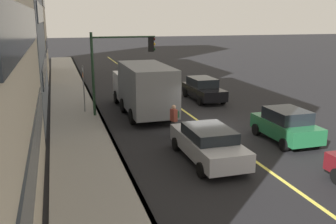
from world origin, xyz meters
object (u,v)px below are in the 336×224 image
at_px(pedestrian_with_backpack, 174,118).
at_px(traffic_light_mast, 119,59).
at_px(car_green, 286,125).
at_px(car_silver, 208,143).
at_px(car_black, 203,89).
at_px(street_sign_post, 84,86).
at_px(truck_gray, 143,87).

distance_m(pedestrian_with_backpack, traffic_light_mast, 5.88).
height_order(car_green, pedestrian_with_backpack, pedestrian_with_backpack).
height_order(car_green, car_silver, car_green).
bearing_deg(car_black, street_sign_post, 101.07).
relative_size(car_green, pedestrian_with_backpack, 2.31).
height_order(car_black, truck_gray, truck_gray).
height_order(truck_gray, traffic_light_mast, traffic_light_mast).
bearing_deg(car_silver, car_black, -20.89).
relative_size(car_silver, truck_gray, 0.58).
xyz_separation_m(car_silver, pedestrian_with_backpack, (3.61, 0.36, 0.18)).
bearing_deg(traffic_light_mast, pedestrian_with_backpack, -158.69).
height_order(car_black, street_sign_post, street_sign_post).
distance_m(car_silver, street_sign_post, 10.62).
xyz_separation_m(car_black, truck_gray, (-2.57, 5.07, 0.83)).
bearing_deg(car_black, truck_gray, 116.86).
distance_m(truck_gray, traffic_light_mast, 2.41).
bearing_deg(pedestrian_with_backpack, street_sign_post, 33.47).
xyz_separation_m(car_green, pedestrian_with_backpack, (2.30, 5.00, 0.13)).
xyz_separation_m(car_black, car_silver, (-11.34, 4.33, -0.06)).
bearing_deg(car_silver, car_green, -74.19).
height_order(pedestrian_with_backpack, traffic_light_mast, traffic_light_mast).
relative_size(truck_gray, traffic_light_mast, 1.61).
distance_m(pedestrian_with_backpack, street_sign_post, 7.28).
xyz_separation_m(car_green, car_silver, (-1.31, 4.64, -0.05)).
height_order(car_black, pedestrian_with_backpack, pedestrian_with_backpack).
height_order(truck_gray, street_sign_post, truck_gray).
relative_size(car_green, truck_gray, 0.46).
bearing_deg(pedestrian_with_backpack, car_green, -114.68).
xyz_separation_m(car_black, pedestrian_with_backpack, (-7.73, 4.68, 0.13)).
relative_size(car_black, car_green, 1.22).
xyz_separation_m(truck_gray, street_sign_post, (0.87, 3.60, 0.12)).
height_order(car_silver, traffic_light_mast, traffic_light_mast).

